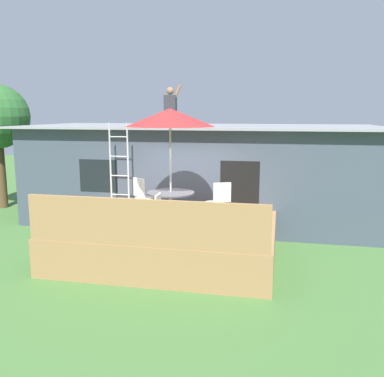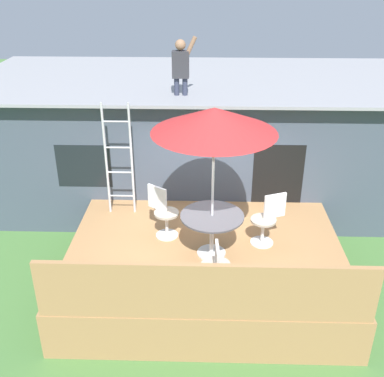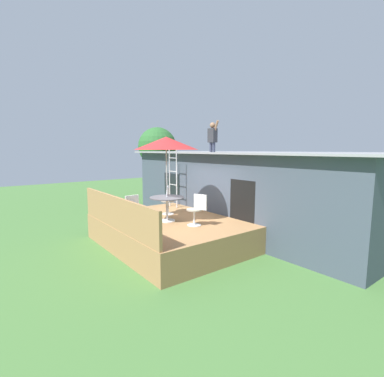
# 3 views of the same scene
# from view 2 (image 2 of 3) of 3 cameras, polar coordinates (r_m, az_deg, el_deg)

# --- Properties ---
(ground_plane) EXTENTS (40.00, 40.00, 0.00)m
(ground_plane) POSITION_cam_2_polar(r_m,az_deg,el_deg) (8.63, 1.59, -11.31)
(ground_plane) COLOR #477538
(house) EXTENTS (10.50, 4.50, 2.88)m
(house) POSITION_cam_2_polar(r_m,az_deg,el_deg) (11.10, 1.79, 6.26)
(house) COLOR #424C5B
(house) RESTS_ON ground
(deck) EXTENTS (4.72, 3.77, 0.80)m
(deck) POSITION_cam_2_polar(r_m,az_deg,el_deg) (8.39, 1.63, -9.15)
(deck) COLOR #A87A4C
(deck) RESTS_ON ground
(deck_railing) EXTENTS (4.62, 0.08, 0.90)m
(deck_railing) POSITION_cam_2_polar(r_m,az_deg,el_deg) (6.41, 1.64, -12.58)
(deck_railing) COLOR #A87A4C
(deck_railing) RESTS_ON deck
(patio_table) EXTENTS (1.04, 1.04, 0.74)m
(patio_table) POSITION_cam_2_polar(r_m,az_deg,el_deg) (7.62, 2.46, -4.32)
(patio_table) COLOR silver
(patio_table) RESTS_ON deck
(patio_umbrella) EXTENTS (1.90, 1.90, 2.54)m
(patio_umbrella) POSITION_cam_2_polar(r_m,az_deg,el_deg) (6.88, 2.75, 8.35)
(patio_umbrella) COLOR silver
(patio_umbrella) RESTS_ON deck
(step_ladder) EXTENTS (0.52, 0.04, 2.20)m
(step_ladder) POSITION_cam_2_polar(r_m,az_deg,el_deg) (8.77, -8.96, 3.46)
(step_ladder) COLOR silver
(step_ladder) RESTS_ON deck
(person_figure) EXTENTS (0.47, 0.20, 1.11)m
(person_figure) POSITION_cam_2_polar(r_m,az_deg,el_deg) (9.09, -1.34, 15.08)
(person_figure) COLOR #33384C
(person_figure) RESTS_ON house
(patio_chair_left) EXTENTS (0.56, 0.46, 0.92)m
(patio_chair_left) POSITION_cam_2_polar(r_m,az_deg,el_deg) (8.22, -3.54, -2.91)
(patio_chair_left) COLOR silver
(patio_chair_left) RESTS_ON deck
(patio_chair_right) EXTENTS (0.60, 0.44, 0.92)m
(patio_chair_right) POSITION_cam_2_polar(r_m,az_deg,el_deg) (8.09, 9.21, -3.77)
(patio_chair_right) COLOR silver
(patio_chair_right) RESTS_ON deck
(patio_chair_near) EXTENTS (0.44, 0.62, 0.92)m
(patio_chair_near) POSITION_cam_2_polar(r_m,az_deg,el_deg) (6.82, 2.97, -9.78)
(patio_chair_near) COLOR silver
(patio_chair_near) RESTS_ON deck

